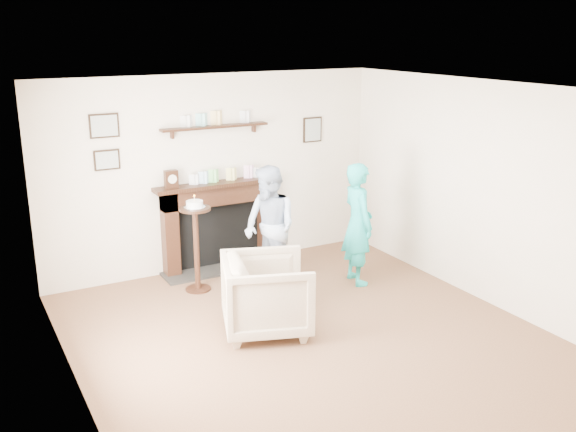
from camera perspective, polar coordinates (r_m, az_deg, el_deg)
The scene contains 6 objects.
ground at distance 6.59m, azimuth 2.27°, elevation -11.01°, with size 5.00×5.00×0.00m, color brown.
room_shell at distance 6.61m, azimuth -0.68°, elevation 4.07°, with size 4.54×5.02×2.52m.
armchair at distance 6.80m, azimuth -1.85°, elevation -10.10°, with size 0.86×0.88×0.80m, color tan.
man at distance 7.94m, azimuth -1.57°, elevation -6.09°, with size 0.72×0.56×1.48m, color #C6E1F7.
woman at distance 8.07m, azimuth 6.06°, elevation -5.79°, with size 0.55×0.36×1.50m, color #1FB1A7.
pedestal_table at distance 7.61m, azimuth -8.20°, elevation -1.44°, with size 0.37×0.37×1.18m.
Camera 1 is at (-3.04, -5.01, 3.03)m, focal length 40.00 mm.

